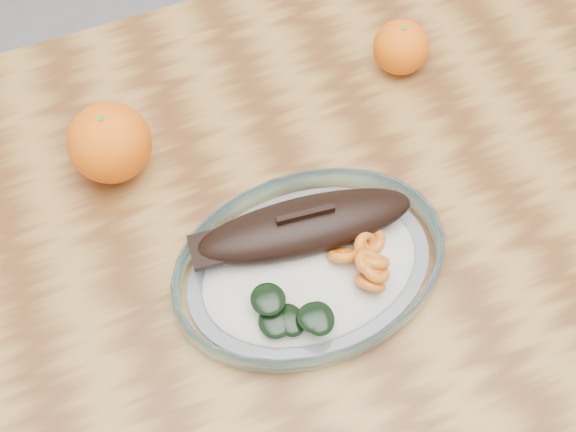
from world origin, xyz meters
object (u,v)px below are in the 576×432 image
Objects in this scene: plated_meal at (310,263)px; orange_left at (110,143)px; orange_right at (401,47)px; dining_table at (324,282)px.

plated_meal is 0.25m from orange_left.
plated_meal is at bearing -53.33° from orange_left.
dining_table is at bearing -132.52° from orange_right.
orange_right is (0.21, 0.22, 0.02)m from plated_meal.
orange_left is (-0.15, 0.20, 0.03)m from plated_meal.
orange_right reaches higher than dining_table.
plated_meal is at bearing -144.08° from dining_table.
orange_left is at bearing -177.57° from orange_right.
orange_right is at bearing 45.49° from plated_meal.
dining_table is 0.30m from orange_right.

